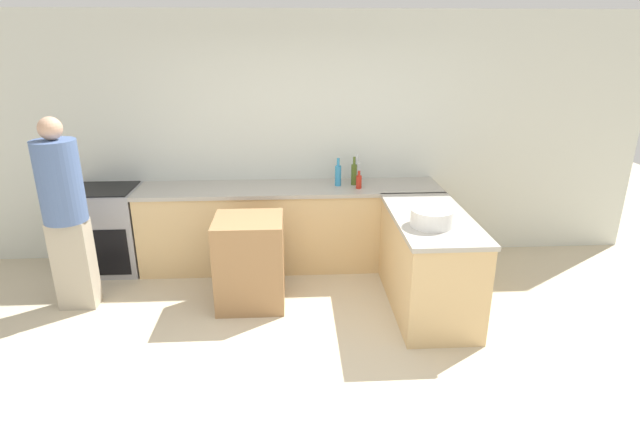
{
  "coord_description": "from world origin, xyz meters",
  "views": [
    {
      "loc": [
        0.03,
        -3.13,
        2.43
      ],
      "look_at": [
        0.27,
        1.01,
        0.95
      ],
      "focal_mm": 28.0,
      "sensor_mm": 36.0,
      "label": 1
    }
  ],
  "objects_px": {
    "hot_sauce_bottle": "(359,181)",
    "person_by_range": "(65,209)",
    "island_table": "(250,262)",
    "olive_oil_bottle": "(354,174)",
    "range_oven": "(108,229)",
    "mixing_bowl": "(432,218)",
    "vinegar_bottle_clear": "(357,172)",
    "dish_soap_bottle": "(338,175)"
  },
  "relations": [
    {
      "from": "hot_sauce_bottle",
      "to": "person_by_range",
      "type": "height_order",
      "value": "person_by_range"
    },
    {
      "from": "island_table",
      "to": "dish_soap_bottle",
      "type": "distance_m",
      "value": 1.39
    },
    {
      "from": "range_oven",
      "to": "olive_oil_bottle",
      "type": "xyz_separation_m",
      "value": [
        2.67,
        0.04,
        0.57
      ]
    },
    {
      "from": "island_table",
      "to": "olive_oil_bottle",
      "type": "bearing_deg",
      "value": 39.66
    },
    {
      "from": "mixing_bowl",
      "to": "olive_oil_bottle",
      "type": "bearing_deg",
      "value": 111.67
    },
    {
      "from": "range_oven",
      "to": "mixing_bowl",
      "type": "relative_size",
      "value": 2.57
    },
    {
      "from": "hot_sauce_bottle",
      "to": "olive_oil_bottle",
      "type": "xyz_separation_m",
      "value": [
        -0.04,
        0.14,
        0.05
      ]
    },
    {
      "from": "island_table",
      "to": "person_by_range",
      "type": "distance_m",
      "value": 1.71
    },
    {
      "from": "vinegar_bottle_clear",
      "to": "range_oven",
      "type": "bearing_deg",
      "value": -177.53
    },
    {
      "from": "hot_sauce_bottle",
      "to": "olive_oil_bottle",
      "type": "height_order",
      "value": "olive_oil_bottle"
    },
    {
      "from": "island_table",
      "to": "vinegar_bottle_clear",
      "type": "height_order",
      "value": "vinegar_bottle_clear"
    },
    {
      "from": "island_table",
      "to": "hot_sauce_bottle",
      "type": "height_order",
      "value": "hot_sauce_bottle"
    },
    {
      "from": "dish_soap_bottle",
      "to": "range_oven",
      "type": "bearing_deg",
      "value": -179.6
    },
    {
      "from": "vinegar_bottle_clear",
      "to": "olive_oil_bottle",
      "type": "height_order",
      "value": "vinegar_bottle_clear"
    },
    {
      "from": "olive_oil_bottle",
      "to": "person_by_range",
      "type": "height_order",
      "value": "person_by_range"
    },
    {
      "from": "range_oven",
      "to": "island_table",
      "type": "distance_m",
      "value": 1.81
    },
    {
      "from": "vinegar_bottle_clear",
      "to": "hot_sauce_bottle",
      "type": "bearing_deg",
      "value": -90.94
    },
    {
      "from": "vinegar_bottle_clear",
      "to": "island_table",
      "type": "bearing_deg",
      "value": -139.01
    },
    {
      "from": "dish_soap_bottle",
      "to": "person_by_range",
      "type": "relative_size",
      "value": 0.17
    },
    {
      "from": "island_table",
      "to": "olive_oil_bottle",
      "type": "distance_m",
      "value": 1.52
    },
    {
      "from": "vinegar_bottle_clear",
      "to": "person_by_range",
      "type": "bearing_deg",
      "value": -161.28
    },
    {
      "from": "vinegar_bottle_clear",
      "to": "person_by_range",
      "type": "relative_size",
      "value": 0.17
    },
    {
      "from": "dish_soap_bottle",
      "to": "olive_oil_bottle",
      "type": "bearing_deg",
      "value": 7.24
    },
    {
      "from": "mixing_bowl",
      "to": "island_table",
      "type": "bearing_deg",
      "value": 166.39
    },
    {
      "from": "island_table",
      "to": "dish_soap_bottle",
      "type": "relative_size",
      "value": 2.86
    },
    {
      "from": "dish_soap_bottle",
      "to": "vinegar_bottle_clear",
      "type": "bearing_deg",
      "value": 24.96
    },
    {
      "from": "hot_sauce_bottle",
      "to": "person_by_range",
      "type": "relative_size",
      "value": 0.11
    },
    {
      "from": "island_table",
      "to": "mixing_bowl",
      "type": "height_order",
      "value": "mixing_bowl"
    },
    {
      "from": "range_oven",
      "to": "person_by_range",
      "type": "xyz_separation_m",
      "value": [
        -0.04,
        -0.81,
        0.51
      ]
    },
    {
      "from": "island_table",
      "to": "dish_soap_bottle",
      "type": "height_order",
      "value": "dish_soap_bottle"
    },
    {
      "from": "olive_oil_bottle",
      "to": "hot_sauce_bottle",
      "type": "bearing_deg",
      "value": -75.95
    },
    {
      "from": "island_table",
      "to": "mixing_bowl",
      "type": "xyz_separation_m",
      "value": [
        1.59,
        -0.38,
        0.55
      ]
    },
    {
      "from": "mixing_bowl",
      "to": "hot_sauce_bottle",
      "type": "height_order",
      "value": "hot_sauce_bottle"
    },
    {
      "from": "olive_oil_bottle",
      "to": "person_by_range",
      "type": "bearing_deg",
      "value": -162.5
    },
    {
      "from": "range_oven",
      "to": "mixing_bowl",
      "type": "height_order",
      "value": "mixing_bowl"
    },
    {
      "from": "vinegar_bottle_clear",
      "to": "person_by_range",
      "type": "height_order",
      "value": "person_by_range"
    },
    {
      "from": "mixing_bowl",
      "to": "olive_oil_bottle",
      "type": "height_order",
      "value": "olive_oil_bottle"
    },
    {
      "from": "olive_oil_bottle",
      "to": "mixing_bowl",
      "type": "bearing_deg",
      "value": -68.33
    },
    {
      "from": "range_oven",
      "to": "vinegar_bottle_clear",
      "type": "xyz_separation_m",
      "value": [
        2.71,
        0.12,
        0.57
      ]
    },
    {
      "from": "person_by_range",
      "to": "island_table",
      "type": "bearing_deg",
      "value": -1.45
    },
    {
      "from": "olive_oil_bottle",
      "to": "island_table",
      "type": "bearing_deg",
      "value": -140.34
    },
    {
      "from": "vinegar_bottle_clear",
      "to": "person_by_range",
      "type": "distance_m",
      "value": 2.9
    }
  ]
}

